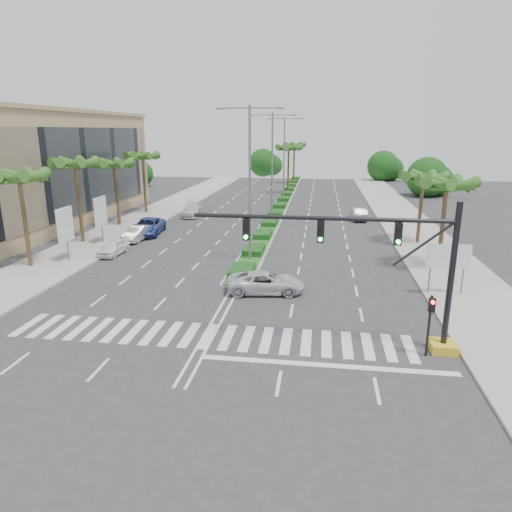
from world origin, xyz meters
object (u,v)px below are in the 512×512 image
Objects in this scene: car_parked_c at (148,227)px; car_right at (358,214)px; car_parked_a at (113,247)px; car_parked_d at (192,210)px; car_crossing at (266,282)px; car_parked_b at (138,233)px.

car_right is at bearing 20.26° from car_parked_c.
car_parked_d is (1.67, 18.46, 0.09)m from car_parked_a.
car_right is (21.72, 18.87, 0.09)m from car_parked_a.
car_crossing is (12.26, -25.89, -0.04)m from car_parked_d.
car_crossing reaches higher than car_parked_a.
car_parked_b is at bearing -96.39° from car_parked_c.
car_parked_a is 15.79m from car_crossing.
car_parked_a is at bearing -84.91° from car_parked_b.
car_parked_a is 28.77m from car_right.
car_parked_d is at bearing -3.05° from car_right.
car_right reaches higher than car_parked_a.
car_parked_a is 5.38m from car_parked_b.
car_crossing is at bearing -37.51° from car_parked_b.
car_parked_c is at bearing 34.51° from car_crossing.
car_parked_b is at bearing 27.61° from car_right.
car_crossing is at bearing -26.45° from car_parked_a.
car_parked_c is 20.77m from car_crossing.
car_parked_a is at bearing -96.39° from car_parked_c.
car_right is at bearing -24.10° from car_crossing.
car_parked_b is at bearing -103.72° from car_parked_d.
car_parked_d is at bearing 87.81° from car_parked_b.
car_parked_d is 20.05m from car_right.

